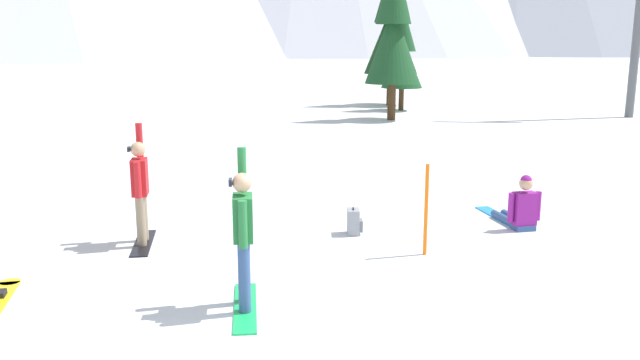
{
  "coord_description": "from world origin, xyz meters",
  "views": [
    {
      "loc": [
        0.4,
        -6.91,
        3.31
      ],
      "look_at": [
        -0.53,
        3.78,
        1.0
      ],
      "focal_mm": 36.63,
      "sensor_mm": 36.0,
      "label": 1
    }
  ],
  "objects_px": {
    "trail_marker_pole": "(426,210)",
    "pine_tree_young": "(393,28)",
    "snowboarder_foreground": "(243,236)",
    "backpack_grey": "(354,222)",
    "snowboarder_background": "(519,208)",
    "snowboarder_midground": "(140,189)",
    "pine_tree_leaning": "(392,26)",
    "pine_tree_broad": "(402,54)"
  },
  "relations": [
    {
      "from": "backpack_grey",
      "to": "snowboarder_midground",
      "type": "bearing_deg",
      "value": -166.03
    },
    {
      "from": "snowboarder_midground",
      "to": "backpack_grey",
      "type": "bearing_deg",
      "value": 13.97
    },
    {
      "from": "snowboarder_foreground",
      "to": "trail_marker_pole",
      "type": "height_order",
      "value": "snowboarder_foreground"
    },
    {
      "from": "snowboarder_midground",
      "to": "snowboarder_background",
      "type": "xyz_separation_m",
      "value": [
        6.4,
        1.53,
        -0.59
      ]
    },
    {
      "from": "trail_marker_pole",
      "to": "backpack_grey",
      "type": "bearing_deg",
      "value": 138.61
    },
    {
      "from": "snowboarder_background",
      "to": "snowboarder_foreground",
      "type": "bearing_deg",
      "value": -136.25
    },
    {
      "from": "pine_tree_young",
      "to": "backpack_grey",
      "type": "bearing_deg",
      "value": -93.33
    },
    {
      "from": "snowboarder_midground",
      "to": "pine_tree_broad",
      "type": "bearing_deg",
      "value": 76.96
    },
    {
      "from": "pine_tree_broad",
      "to": "pine_tree_leaning",
      "type": "distance_m",
      "value": 2.97
    },
    {
      "from": "snowboarder_midground",
      "to": "pine_tree_young",
      "type": "xyz_separation_m",
      "value": [
        4.43,
        17.63,
        2.84
      ]
    },
    {
      "from": "snowboarder_foreground",
      "to": "snowboarder_midground",
      "type": "height_order",
      "value": "snowboarder_foreground"
    },
    {
      "from": "snowboarder_foreground",
      "to": "backpack_grey",
      "type": "relative_size",
      "value": 4.26
    },
    {
      "from": "backpack_grey",
      "to": "trail_marker_pole",
      "type": "xyz_separation_m",
      "value": [
        1.15,
        -1.02,
        0.51
      ]
    },
    {
      "from": "trail_marker_pole",
      "to": "pine_tree_young",
      "type": "relative_size",
      "value": 0.21
    },
    {
      "from": "trail_marker_pole",
      "to": "pine_tree_young",
      "type": "height_order",
      "value": "pine_tree_young"
    },
    {
      "from": "snowboarder_background",
      "to": "pine_tree_young",
      "type": "relative_size",
      "value": 0.26
    },
    {
      "from": "trail_marker_pole",
      "to": "pine_tree_young",
      "type": "distance_m",
      "value": 18.05
    },
    {
      "from": "pine_tree_broad",
      "to": "pine_tree_young",
      "type": "distance_m",
      "value": 4.06
    },
    {
      "from": "trail_marker_pole",
      "to": "pine_tree_broad",
      "type": "distance_m",
      "value": 21.75
    },
    {
      "from": "pine_tree_young",
      "to": "pine_tree_leaning",
      "type": "relative_size",
      "value": 0.95
    },
    {
      "from": "pine_tree_young",
      "to": "snowboarder_midground",
      "type": "bearing_deg",
      "value": -104.12
    },
    {
      "from": "pine_tree_young",
      "to": "snowboarder_foreground",
      "type": "bearing_deg",
      "value": -96.31
    },
    {
      "from": "pine_tree_young",
      "to": "snowboarder_background",
      "type": "bearing_deg",
      "value": -83.04
    },
    {
      "from": "trail_marker_pole",
      "to": "pine_tree_broad",
      "type": "relative_size",
      "value": 0.3
    },
    {
      "from": "snowboarder_foreground",
      "to": "pine_tree_leaning",
      "type": "bearing_deg",
      "value": 85.1
    },
    {
      "from": "snowboarder_foreground",
      "to": "pine_tree_broad",
      "type": "distance_m",
      "value": 24.2
    },
    {
      "from": "snowboarder_background",
      "to": "snowboarder_midground",
      "type": "bearing_deg",
      "value": -166.54
    },
    {
      "from": "snowboarder_background",
      "to": "pine_tree_leaning",
      "type": "bearing_deg",
      "value": 94.83
    },
    {
      "from": "snowboarder_midground",
      "to": "pine_tree_leaning",
      "type": "bearing_deg",
      "value": 79.45
    },
    {
      "from": "snowboarder_midground",
      "to": "pine_tree_leaning",
      "type": "distance_m",
      "value": 24.72
    },
    {
      "from": "snowboarder_midground",
      "to": "pine_tree_leaning",
      "type": "xyz_separation_m",
      "value": [
        4.49,
        24.11,
        3.07
      ]
    },
    {
      "from": "backpack_grey",
      "to": "pine_tree_young",
      "type": "bearing_deg",
      "value": 86.67
    },
    {
      "from": "snowboarder_foreground",
      "to": "snowboarder_background",
      "type": "height_order",
      "value": "snowboarder_foreground"
    },
    {
      "from": "trail_marker_pole",
      "to": "pine_tree_leaning",
      "type": "distance_m",
      "value": 24.49
    },
    {
      "from": "snowboarder_midground",
      "to": "pine_tree_broad",
      "type": "xyz_separation_m",
      "value": [
        4.98,
        21.5,
        1.73
      ]
    },
    {
      "from": "pine_tree_leaning",
      "to": "snowboarder_background",
      "type": "bearing_deg",
      "value": -85.17
    },
    {
      "from": "backpack_grey",
      "to": "pine_tree_leaning",
      "type": "relative_size",
      "value": 0.06
    },
    {
      "from": "snowboarder_midground",
      "to": "pine_tree_young",
      "type": "height_order",
      "value": "pine_tree_young"
    },
    {
      "from": "backpack_grey",
      "to": "pine_tree_leaning",
      "type": "xyz_separation_m",
      "value": [
        1.03,
        23.25,
        3.79
      ]
    },
    {
      "from": "trail_marker_pole",
      "to": "pine_tree_young",
      "type": "bearing_deg",
      "value": 90.57
    },
    {
      "from": "snowboarder_midground",
      "to": "backpack_grey",
      "type": "height_order",
      "value": "snowboarder_midground"
    },
    {
      "from": "pine_tree_broad",
      "to": "trail_marker_pole",
      "type": "bearing_deg",
      "value": -90.97
    }
  ]
}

